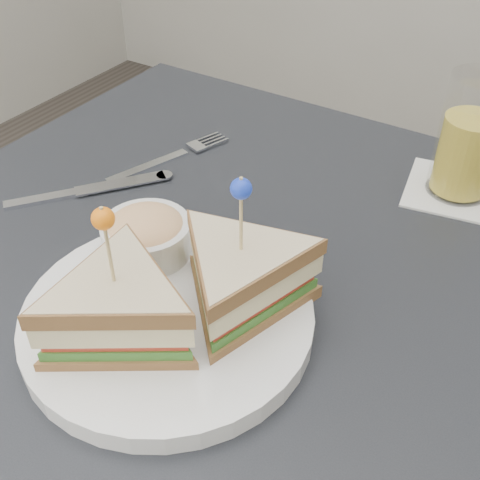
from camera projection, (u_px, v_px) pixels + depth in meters
name	position (u px, v px, depth m)	size (l,w,h in m)	color
table	(227.00, 333.00, 0.65)	(0.80, 0.80, 0.75)	black
plate_meal	(174.00, 292.00, 0.53)	(0.30, 0.29, 0.16)	white
cutlery_fork	(174.00, 156.00, 0.79)	(0.08, 0.18, 0.01)	white
cutlery_knife	(83.00, 191.00, 0.72)	(0.14, 0.17, 0.01)	silver
drink_set	(468.00, 144.00, 0.68)	(0.13, 0.13, 0.15)	silver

